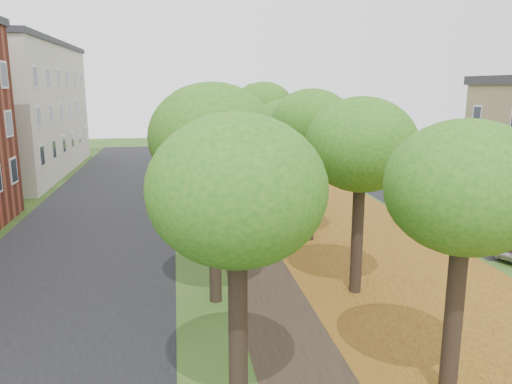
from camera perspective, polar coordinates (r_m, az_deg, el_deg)
name	(u,v)px	position (r m, az deg, el deg)	size (l,w,h in m)	color
street_asphalt	(92,231)	(25.67, -18.19, -4.26)	(8.00, 70.00, 0.01)	black
footpath	(245,224)	(25.55, -1.32, -3.72)	(3.20, 70.00, 0.01)	black
leaf_verge	(338,220)	(26.67, 9.40, -3.20)	(7.50, 70.00, 0.01)	olive
parking_lot	(475,209)	(31.22, 23.77, -1.84)	(9.00, 16.00, 0.01)	black
tree_row_west	(199,126)	(24.46, -6.53, 7.54)	(3.64, 33.64, 6.65)	black
tree_row_east	(296,124)	(25.15, 4.56, 7.70)	(3.64, 33.64, 6.65)	black
car_red	(488,222)	(25.79, 25.00, -3.08)	(1.52, 4.36, 1.44)	maroon
car_grey	(457,208)	(27.98, 21.96, -1.66)	(2.07, 5.09, 1.48)	#343439
car_white	(427,193)	(31.52, 18.95, -0.15)	(2.12, 4.59, 1.28)	white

